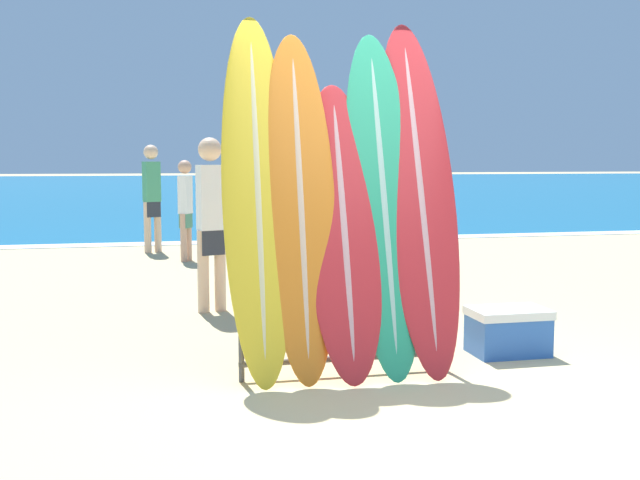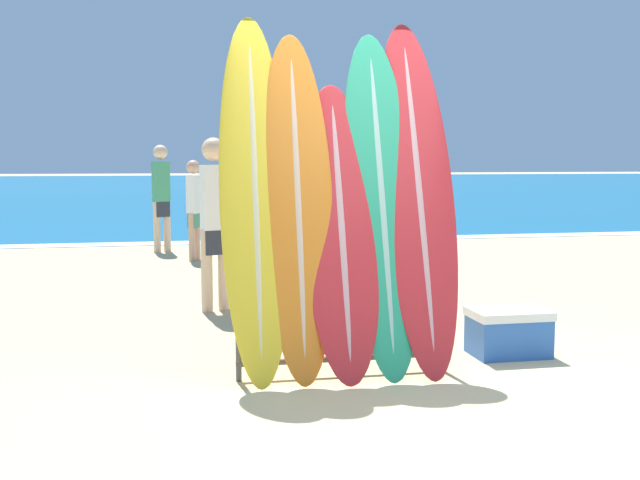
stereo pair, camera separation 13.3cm
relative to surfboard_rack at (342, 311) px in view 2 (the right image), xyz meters
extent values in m
plane|color=tan|center=(0.38, -0.73, -0.46)|extent=(160.00, 160.00, 0.00)
cube|color=#146693|center=(0.38, 38.46, -0.46)|extent=(120.00, 60.00, 0.00)
cube|color=white|center=(0.38, 8.76, -0.46)|extent=(120.00, 0.60, 0.01)
cylinder|color=#47474C|center=(-0.73, 0.00, -0.03)|extent=(0.04, 0.04, 0.86)
cylinder|color=#47474C|center=(0.73, 0.00, -0.03)|extent=(0.04, 0.04, 0.86)
cylinder|color=#47474C|center=(0.00, 0.00, 0.37)|extent=(1.50, 0.04, 0.04)
cylinder|color=#47474C|center=(0.00, 0.00, -0.34)|extent=(1.50, 0.04, 0.04)
ellipsoid|color=yellow|center=(-0.60, 0.08, 0.81)|extent=(0.49, 0.75, 2.54)
ellipsoid|color=beige|center=(-0.60, 0.08, 0.81)|extent=(0.09, 0.73, 2.44)
ellipsoid|color=orange|center=(-0.31, 0.06, 0.75)|extent=(0.50, 0.71, 2.42)
ellipsoid|color=beige|center=(-0.31, 0.06, 0.75)|extent=(0.09, 0.69, 2.32)
ellipsoid|color=red|center=(-0.01, 0.03, 0.57)|extent=(0.55, 0.77, 2.07)
ellipsoid|color=#D19A9C|center=(-0.01, 0.03, 0.57)|extent=(0.10, 0.75, 1.99)
ellipsoid|color=#289E70|center=(0.30, 0.09, 0.76)|extent=(0.53, 0.83, 2.45)
ellipsoid|color=#9AC3B3|center=(0.30, 0.09, 0.76)|extent=(0.09, 0.81, 2.36)
ellipsoid|color=red|center=(0.58, 0.11, 0.81)|extent=(0.54, 0.95, 2.56)
ellipsoid|color=#D19A9C|center=(0.58, 0.11, 0.81)|extent=(0.10, 0.93, 2.46)
cylinder|color=beige|center=(-1.24, 7.55, -0.05)|extent=(0.12, 0.12, 0.83)
cylinder|color=beige|center=(-1.40, 7.47, -0.05)|extent=(0.12, 0.12, 0.83)
cube|color=#282D38|center=(-1.32, 7.51, 0.25)|extent=(0.28, 0.23, 0.25)
cube|color=#42996B|center=(-1.32, 7.51, 0.70)|extent=(0.30, 0.26, 0.65)
sphere|color=beige|center=(-1.32, 7.51, 1.18)|extent=(0.24, 0.24, 0.24)
cylinder|color=beige|center=(0.39, 6.78, -0.09)|extent=(0.10, 0.10, 0.75)
cylinder|color=beige|center=(0.41, 6.95, -0.09)|extent=(0.10, 0.10, 0.75)
cube|color=#385693|center=(0.40, 6.86, 0.18)|extent=(0.15, 0.22, 0.23)
cube|color=gold|center=(0.40, 6.86, 0.58)|extent=(0.17, 0.24, 0.59)
sphere|color=beige|center=(0.40, 6.86, 1.01)|extent=(0.21, 0.21, 0.21)
cylinder|color=tan|center=(-0.79, 6.38, -0.10)|extent=(0.10, 0.10, 0.72)
cylinder|color=tan|center=(-0.87, 6.25, -0.10)|extent=(0.10, 0.10, 0.72)
cube|color=#478466|center=(-0.83, 6.32, 0.15)|extent=(0.21, 0.24, 0.22)
cube|color=white|center=(-0.83, 6.32, 0.53)|extent=(0.23, 0.26, 0.56)
sphere|color=tan|center=(-0.83, 6.32, 0.95)|extent=(0.20, 0.20, 0.20)
cylinder|color=beige|center=(-0.83, 2.43, -0.05)|extent=(0.11, 0.11, 0.82)
cylinder|color=beige|center=(-0.66, 2.48, -0.05)|extent=(0.11, 0.11, 0.82)
cube|color=#282D38|center=(-0.74, 2.46, 0.24)|extent=(0.26, 0.20, 0.25)
cube|color=white|center=(-0.74, 2.46, 0.68)|extent=(0.29, 0.22, 0.64)
sphere|color=beige|center=(-0.74, 2.46, 1.16)|extent=(0.23, 0.23, 0.23)
cube|color=#2D60B7|center=(1.39, 0.28, -0.31)|extent=(0.57, 0.39, 0.30)
cube|color=white|center=(1.39, 0.28, -0.13)|extent=(0.60, 0.41, 0.07)
camera|label=1|loc=(-1.29, -5.00, 1.06)|focal=42.00mm
camera|label=2|loc=(-1.16, -5.03, 1.06)|focal=42.00mm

